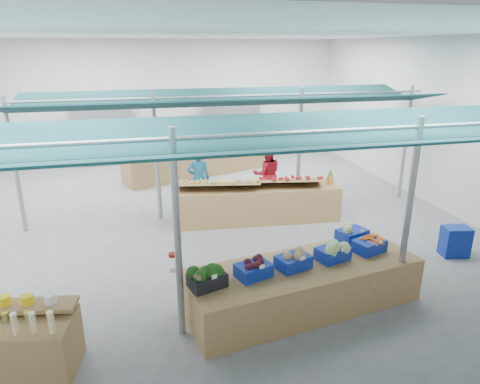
{
  "coord_description": "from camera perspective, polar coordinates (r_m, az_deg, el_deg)",
  "views": [
    {
      "loc": [
        -1.44,
        -9.25,
        3.93
      ],
      "look_at": [
        0.46,
        -1.6,
        1.24
      ],
      "focal_mm": 32.0,
      "sensor_mm": 36.0,
      "label": 1
    }
  ],
  "objects": [
    {
      "name": "crate_broccoli",
      "position": [
        6.12,
        -4.42,
        -11.15
      ],
      "size": [
        0.58,
        0.49,
        0.35
      ],
      "rotation": [
        0.0,
        0.0,
        0.31
      ],
      "color": "black",
      "rests_on": "veg_counter"
    },
    {
      "name": "back_shelving_left",
      "position": [
        15.56,
        -17.71,
        7.07
      ],
      "size": [
        2.0,
        0.5,
        2.0
      ],
      "primitive_type": "cube",
      "color": "#B23F33",
      "rests_on": "floor"
    },
    {
      "name": "far_counter",
      "position": [
        13.83,
        -5.68,
        4.05
      ],
      "size": [
        4.78,
        2.51,
        0.85
      ],
      "primitive_type": "cube",
      "rotation": [
        0.0,
        0.0,
        0.35
      ],
      "color": "brown",
      "rests_on": "floor"
    },
    {
      "name": "vendor_left",
      "position": [
        10.8,
        -5.53,
        1.73
      ],
      "size": [
        0.6,
        0.42,
        1.55
      ],
      "primitive_type": "imported",
      "rotation": [
        0.0,
        0.0,
        3.05
      ],
      "color": "#16628F",
      "rests_on": "floor"
    },
    {
      "name": "pineapple",
      "position": [
        10.32,
        11.95,
        1.96
      ],
      "size": [
        0.14,
        0.14,
        0.39
      ],
      "rotation": [
        0.0,
        0.0,
        -0.19
      ],
      "color": "#8C6019",
      "rests_on": "fruit_counter"
    },
    {
      "name": "back_shelving_right",
      "position": [
        15.9,
        -1.2,
        8.19
      ],
      "size": [
        2.0,
        0.5,
        2.0
      ],
      "primitive_type": "cube",
      "color": "#B23F33",
      "rests_on": "floor"
    },
    {
      "name": "crate_extra",
      "position": [
        7.72,
        14.72,
        -5.24
      ],
      "size": [
        0.58,
        0.49,
        0.32
      ],
      "rotation": [
        0.0,
        0.0,
        0.32
      ],
      "color": "navy",
      "rests_on": "veg_counter"
    },
    {
      "name": "vendor_right",
      "position": [
        11.18,
        3.63,
        2.39
      ],
      "size": [
        0.8,
        0.65,
        1.55
      ],
      "primitive_type": "imported",
      "rotation": [
        0.0,
        0.0,
        3.05
      ],
      "color": "maroon",
      "rests_on": "floor"
    },
    {
      "name": "crate_carrots",
      "position": [
        7.41,
        16.84,
        -6.79
      ],
      "size": [
        0.58,
        0.49,
        0.29
      ],
      "rotation": [
        0.0,
        0.0,
        0.31
      ],
      "color": "navy",
      "rests_on": "veg_counter"
    },
    {
      "name": "floor",
      "position": [
        10.15,
        -4.69,
        -4.03
      ],
      "size": [
        13.0,
        13.0,
        0.0
      ],
      "primitive_type": "plane",
      "color": "slate",
      "rests_on": "ground"
    },
    {
      "name": "crate_celeriac",
      "position": [
        6.63,
        7.11,
        -8.88
      ],
      "size": [
        0.58,
        0.49,
        0.31
      ],
      "rotation": [
        0.0,
        0.0,
        0.31
      ],
      "color": "navy",
      "rests_on": "veg_counter"
    },
    {
      "name": "crate_stack",
      "position": [
        9.46,
        26.75,
        -5.9
      ],
      "size": [
        0.56,
        0.44,
        0.6
      ],
      "primitive_type": "cube",
      "rotation": [
        0.0,
        0.0,
        -0.18
      ],
      "color": "navy",
      "rests_on": "floor"
    },
    {
      "name": "awnings",
      "position": [
        7.89,
        2.38,
        10.43
      ],
      "size": [
        9.5,
        7.08,
        0.3
      ],
      "color": "#0A282B",
      "rests_on": "pole_grid"
    },
    {
      "name": "pole_ribbon",
      "position": [
        6.27,
        -8.98,
        -8.47
      ],
      "size": [
        0.12,
        0.12,
        0.28
      ],
      "color": "#AA170B",
      "rests_on": "pole_grid"
    },
    {
      "name": "apple_heap_yellow",
      "position": [
        9.73,
        -3.0,
        1.24
      ],
      "size": [
        2.0,
        1.04,
        0.27
      ],
      "rotation": [
        0.0,
        0.0,
        -0.19
      ],
      "color": "#997247",
      "rests_on": "fruit_counter"
    },
    {
      "name": "sparrow",
      "position": [
        5.93,
        -5.57,
        -11.25
      ],
      "size": [
        0.12,
        0.09,
        0.11
      ],
      "rotation": [
        0.0,
        0.0,
        0.31
      ],
      "color": "brown",
      "rests_on": "crate_broccoli"
    },
    {
      "name": "crate_cabbage",
      "position": [
        6.98,
        12.27,
        -7.58
      ],
      "size": [
        0.58,
        0.49,
        0.35
      ],
      "rotation": [
        0.0,
        0.0,
        0.31
      ],
      "color": "navy",
      "rests_on": "veg_counter"
    },
    {
      "name": "apple_heap_red",
      "position": [
        10.03,
        6.75,
        1.67
      ],
      "size": [
        1.6,
        0.97,
        0.27
      ],
      "rotation": [
        0.0,
        0.0,
        -0.19
      ],
      "color": "#997247",
      "rests_on": "fruit_counter"
    },
    {
      "name": "veg_counter",
      "position": [
        6.97,
        8.43,
        -12.21
      ],
      "size": [
        3.83,
        1.79,
        0.72
      ],
      "primitive_type": "cube",
      "rotation": [
        0.0,
        0.0,
        0.16
      ],
      "color": "brown",
      "rests_on": "floor"
    },
    {
      "name": "crate_beets",
      "position": [
        6.36,
        1.81,
        -10.12
      ],
      "size": [
        0.58,
        0.49,
        0.29
      ],
      "rotation": [
        0.0,
        0.0,
        0.31
      ],
      "color": "navy",
      "rests_on": "veg_counter"
    },
    {
      "name": "hall",
      "position": [
        10.86,
        -6.34,
        11.91
      ],
      "size": [
        13.0,
        13.0,
        13.0
      ],
      "color": "silver",
      "rests_on": "ground"
    },
    {
      "name": "fruit_counter",
      "position": [
        10.13,
        2.2,
        -1.5
      ],
      "size": [
        3.94,
        1.28,
        0.83
      ],
      "primitive_type": "cube",
      "rotation": [
        0.0,
        0.0,
        -0.09
      ],
      "color": "brown",
      "rests_on": "floor"
    },
    {
      "name": "bottle_shelf",
      "position": [
        6.37,
        -28.64,
        -17.3
      ],
      "size": [
        1.79,
        1.29,
        1.03
      ],
      "rotation": [
        0.0,
        0.0,
        -0.17
      ],
      "color": "brown",
      "rests_on": "floor"
    },
    {
      "name": "pole_grid",
      "position": [
        8.09,
        2.29,
        3.63
      ],
      "size": [
        10.0,
        4.6,
        3.0
      ],
      "color": "gray",
      "rests_on": "floor"
    }
  ]
}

